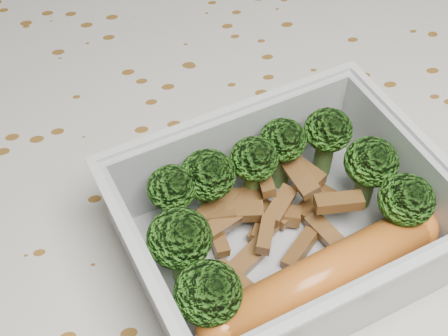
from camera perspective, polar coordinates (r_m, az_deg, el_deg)
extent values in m
cube|color=brown|center=(0.42, 0.63, -4.66)|extent=(1.40, 0.90, 0.04)
cube|color=silver|center=(0.40, 0.65, -2.76)|extent=(1.46, 0.96, 0.01)
cube|color=silver|center=(0.37, 5.19, -7.44)|extent=(0.19, 0.17, 0.00)
cube|color=silver|center=(0.38, 0.83, 1.84)|extent=(0.16, 0.05, 0.05)
cube|color=silver|center=(0.33, 11.16, -12.70)|extent=(0.16, 0.05, 0.05)
cube|color=silver|center=(0.38, 15.89, -0.20)|extent=(0.04, 0.12, 0.05)
cube|color=silver|center=(0.33, -6.78, -10.11)|extent=(0.04, 0.12, 0.05)
cube|color=silver|center=(0.36, 0.55, 5.31)|extent=(0.17, 0.05, 0.00)
cube|color=silver|center=(0.30, 12.47, -10.83)|extent=(0.17, 0.05, 0.00)
cube|color=silver|center=(0.37, 17.37, 2.90)|extent=(0.04, 0.12, 0.00)
cube|color=silver|center=(0.31, -8.04, -7.75)|extent=(0.04, 0.12, 0.00)
cylinder|color=#608C3F|center=(0.37, -4.53, -4.20)|extent=(0.01, 0.01, 0.03)
ellipsoid|color=#397F1F|center=(0.35, -4.78, -1.82)|extent=(0.03, 0.03, 0.02)
cylinder|color=#608C3F|center=(0.37, -1.43, -3.05)|extent=(0.01, 0.01, 0.03)
ellipsoid|color=#397F1F|center=(0.35, -1.51, -0.63)|extent=(0.03, 0.03, 0.03)
cylinder|color=#608C3F|center=(0.38, 2.64, -1.61)|extent=(0.01, 0.01, 0.03)
ellipsoid|color=#397F1F|center=(0.36, 2.78, 0.83)|extent=(0.03, 0.03, 0.02)
cylinder|color=#608C3F|center=(0.39, 5.15, 0.11)|extent=(0.01, 0.01, 0.03)
ellipsoid|color=#397F1F|center=(0.37, 5.41, 2.57)|extent=(0.03, 0.03, 0.02)
cylinder|color=#608C3F|center=(0.40, 9.07, 1.01)|extent=(0.01, 0.01, 0.03)
ellipsoid|color=#397F1F|center=(0.38, 9.52, 3.45)|extent=(0.03, 0.03, 0.03)
cylinder|color=#608C3F|center=(0.35, -3.88, -8.67)|extent=(0.01, 0.01, 0.03)
ellipsoid|color=#397F1F|center=(0.33, -4.10, -6.43)|extent=(0.04, 0.04, 0.03)
cylinder|color=#608C3F|center=(0.39, 12.67, -1.83)|extent=(0.01, 0.01, 0.03)
ellipsoid|color=#397F1F|center=(0.37, 13.32, 0.55)|extent=(0.03, 0.03, 0.03)
cylinder|color=#608C3F|center=(0.33, -1.38, -13.36)|extent=(0.01, 0.01, 0.03)
ellipsoid|color=#397F1F|center=(0.31, -1.47, -11.32)|extent=(0.03, 0.03, 0.03)
cylinder|color=#608C3F|center=(0.38, 15.51, -5.10)|extent=(0.01, 0.01, 0.03)
ellipsoid|color=#397F1F|center=(0.36, 16.33, -2.81)|extent=(0.03, 0.03, 0.03)
cube|color=brown|center=(0.38, 4.97, -4.27)|extent=(0.03, 0.02, 0.01)
cube|color=brown|center=(0.37, 1.62, -2.77)|extent=(0.03, 0.02, 0.01)
cube|color=brown|center=(0.39, 8.31, -3.28)|extent=(0.03, 0.03, 0.01)
cube|color=brown|center=(0.37, 6.99, -7.35)|extent=(0.03, 0.03, 0.01)
cube|color=brown|center=(0.35, 0.78, -10.31)|extent=(0.02, 0.03, 0.01)
cube|color=brown|center=(0.37, 3.59, -4.91)|extent=(0.02, 0.03, 0.01)
cube|color=brown|center=(0.36, -0.71, -4.47)|extent=(0.02, 0.01, 0.01)
cube|color=brown|center=(0.37, 10.46, -3.08)|extent=(0.03, 0.01, 0.01)
cube|color=brown|center=(0.36, 2.19, -8.31)|extent=(0.03, 0.03, 0.01)
cube|color=brown|center=(0.37, 3.68, -0.86)|extent=(0.01, 0.03, 0.01)
cube|color=brown|center=(0.37, -0.72, -5.99)|extent=(0.01, 0.03, 0.01)
cube|color=brown|center=(0.37, 5.17, -3.40)|extent=(0.02, 0.03, 0.01)
cube|color=brown|center=(0.37, 7.01, -0.86)|extent=(0.02, 0.03, 0.01)
cube|color=brown|center=(0.37, 9.42, -5.96)|extent=(0.02, 0.03, 0.01)
cube|color=brown|center=(0.37, 1.83, -3.98)|extent=(0.02, 0.01, 0.01)
cube|color=brown|center=(0.36, 0.18, -4.96)|extent=(0.03, 0.02, 0.01)
cube|color=brown|center=(0.37, 3.72, -5.70)|extent=(0.02, 0.02, 0.01)
cube|color=brown|center=(0.37, -0.58, -3.38)|extent=(0.03, 0.03, 0.01)
cube|color=brown|center=(0.36, 3.83, -6.10)|extent=(0.02, 0.02, 0.01)
cube|color=brown|center=(0.38, 4.61, -4.23)|extent=(0.02, 0.02, 0.01)
cube|color=brown|center=(0.39, 7.53, -0.34)|extent=(0.02, 0.03, 0.01)
cylinder|color=orange|center=(0.34, 9.11, -9.79)|extent=(0.13, 0.06, 0.03)
sphere|color=orange|center=(0.37, 17.02, -5.38)|extent=(0.03, 0.03, 0.03)
sphere|color=orange|center=(0.32, -0.21, -14.62)|extent=(0.03, 0.03, 0.03)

